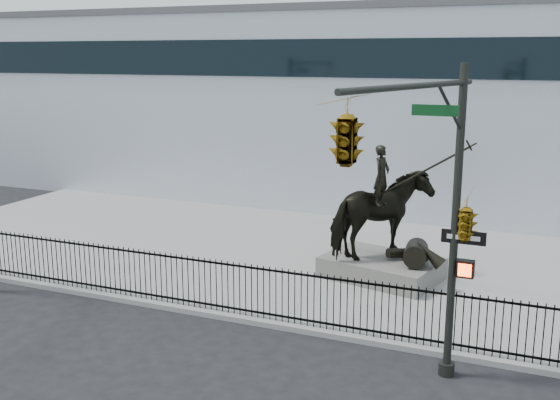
% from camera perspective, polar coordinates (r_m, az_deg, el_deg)
% --- Properties ---
extents(ground, '(120.00, 120.00, 0.00)m').
position_cam_1_polar(ground, '(17.97, -8.91, -11.08)').
color(ground, black).
rests_on(ground, ground).
extents(plaza, '(30.00, 12.00, 0.15)m').
position_cam_1_polar(plaza, '(23.79, -0.07, -4.76)').
color(plaza, gray).
rests_on(plaza, ground).
extents(building, '(44.00, 14.00, 9.00)m').
position_cam_1_polar(building, '(35.16, 8.25, 8.11)').
color(building, white).
rests_on(building, ground).
extents(picket_fence, '(22.10, 0.10, 1.50)m').
position_cam_1_polar(picket_fence, '(18.63, -6.99, -7.15)').
color(picket_fence, black).
rests_on(picket_fence, plaza).
extents(statue_plinth, '(3.95, 3.13, 0.66)m').
position_cam_1_polar(statue_plinth, '(21.33, 8.83, -5.84)').
color(statue_plinth, '#4F4C48').
rests_on(statue_plinth, plaza).
extents(equestrian_statue, '(4.39, 3.23, 3.80)m').
position_cam_1_polar(equestrian_statue, '(20.83, 9.15, -1.42)').
color(equestrian_statue, black).
rests_on(equestrian_statue, statue_plinth).
extents(traffic_signal_right, '(2.17, 6.86, 7.00)m').
position_cam_1_polar(traffic_signal_right, '(12.38, 11.46, 1.55)').
color(traffic_signal_right, black).
rests_on(traffic_signal_right, ground).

